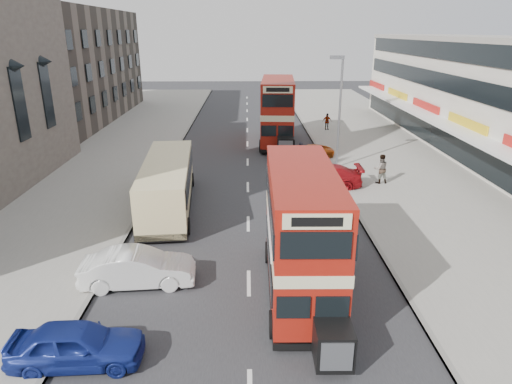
% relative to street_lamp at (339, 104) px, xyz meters
% --- Properties ---
extents(ground, '(160.00, 160.00, 0.00)m').
position_rel_street_lamp_xyz_m(ground, '(-6.52, -18.00, -4.78)').
color(ground, '#28282B').
rests_on(ground, ground).
extents(road_surface, '(12.00, 90.00, 0.01)m').
position_rel_street_lamp_xyz_m(road_surface, '(-6.52, 2.00, -4.78)').
color(road_surface, '#28282B').
rests_on(road_surface, ground).
extents(pavement_right, '(12.00, 90.00, 0.15)m').
position_rel_street_lamp_xyz_m(pavement_right, '(5.48, 2.00, -4.71)').
color(pavement_right, gray).
rests_on(pavement_right, ground).
extents(pavement_left, '(12.00, 90.00, 0.15)m').
position_rel_street_lamp_xyz_m(pavement_left, '(-18.52, 2.00, -4.71)').
color(pavement_left, gray).
rests_on(pavement_left, ground).
extents(kerb_left, '(0.20, 90.00, 0.16)m').
position_rel_street_lamp_xyz_m(kerb_left, '(-12.62, 2.00, -4.71)').
color(kerb_left, gray).
rests_on(kerb_left, ground).
extents(kerb_right, '(0.20, 90.00, 0.16)m').
position_rel_street_lamp_xyz_m(kerb_right, '(-0.42, 2.00, -4.71)').
color(kerb_right, gray).
rests_on(kerb_right, ground).
extents(brick_terrace, '(14.00, 28.00, 12.00)m').
position_rel_street_lamp_xyz_m(brick_terrace, '(-28.52, 20.00, 1.22)').
color(brick_terrace, '#66594C').
rests_on(brick_terrace, ground).
extents(commercial_row, '(9.90, 46.20, 9.30)m').
position_rel_street_lamp_xyz_m(commercial_row, '(13.42, 4.00, -0.09)').
color(commercial_row, beige).
rests_on(commercial_row, ground).
extents(street_lamp, '(1.00, 0.20, 8.12)m').
position_rel_street_lamp_xyz_m(street_lamp, '(0.00, 0.00, 0.00)').
color(street_lamp, slate).
rests_on(street_lamp, ground).
extents(bus_main, '(2.52, 8.77, 4.82)m').
position_rel_street_lamp_xyz_m(bus_main, '(-4.52, -16.68, -2.25)').
color(bus_main, black).
rests_on(bus_main, ground).
extents(bus_second, '(3.36, 10.24, 5.56)m').
position_rel_street_lamp_xyz_m(bus_second, '(-3.81, 8.14, -1.86)').
color(bus_second, black).
rests_on(bus_second, ground).
extents(coach, '(3.32, 10.09, 2.63)m').
position_rel_street_lamp_xyz_m(coach, '(-11.11, -7.60, -3.23)').
color(coach, black).
rests_on(coach, ground).
extents(car_left_near, '(4.13, 1.81, 1.38)m').
position_rel_street_lamp_xyz_m(car_left_near, '(-11.81, -20.59, -4.09)').
color(car_left_near, navy).
rests_on(car_left_near, ground).
extents(car_left_front, '(4.63, 1.91, 1.49)m').
position_rel_street_lamp_xyz_m(car_left_front, '(-10.97, -16.00, -4.04)').
color(car_left_front, white).
rests_on(car_left_front, ground).
extents(car_right_a, '(5.24, 2.22, 1.51)m').
position_rel_street_lamp_xyz_m(car_right_a, '(-1.71, -4.22, -4.03)').
color(car_right_a, '#9E0F15').
rests_on(car_right_a, ground).
extents(car_right_b, '(3.98, 2.16, 1.06)m').
position_rel_street_lamp_xyz_m(car_right_b, '(-1.52, 3.12, -4.26)').
color(car_right_b, '#CD5714').
rests_on(car_right_b, ground).
extents(pedestrian_near, '(0.78, 0.57, 1.99)m').
position_rel_street_lamp_xyz_m(pedestrian_near, '(2.27, -3.74, -3.64)').
color(pedestrian_near, gray).
rests_on(pedestrian_near, pavement_right).
extents(pedestrian_far, '(1.03, 0.54, 1.67)m').
position_rel_street_lamp_xyz_m(pedestrian_far, '(1.61, 13.47, -3.80)').
color(pedestrian_far, gray).
rests_on(pedestrian_far, pavement_right).
extents(cyclist, '(0.67, 1.86, 2.10)m').
position_rel_street_lamp_xyz_m(cyclist, '(-2.62, -0.25, -4.09)').
color(cyclist, gray).
rests_on(cyclist, ground).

